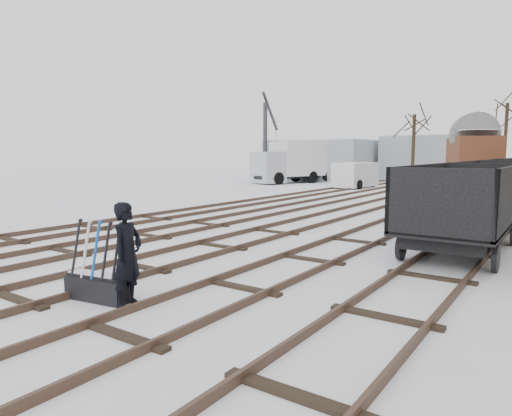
{
  "coord_description": "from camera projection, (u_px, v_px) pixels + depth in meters",
  "views": [
    {
      "loc": [
        8.39,
        -7.25,
        2.75
      ],
      "look_at": [
        1.08,
        3.33,
        1.2
      ],
      "focal_mm": 32.0,
      "sensor_mm": 36.0,
      "label": 1
    }
  ],
  "objects": [
    {
      "name": "tree_far_right",
      "position": [
        505.0,
        144.0,
        40.56
      ],
      "size": [
        0.3,
        0.3,
        7.16
      ],
      "primitive_type": "cylinder",
      "color": "black",
      "rests_on": "ground"
    },
    {
      "name": "freight_wagon_b",
      "position": [
        495.0,
        200.0,
        17.84
      ],
      "size": [
        2.38,
        5.95,
        2.43
      ],
      "color": "black",
      "rests_on": "ground"
    },
    {
      "name": "shed_left",
      "position": [
        323.0,
        160.0,
        47.48
      ],
      "size": [
        10.0,
        8.0,
        4.1
      ],
      "color": "#959FA8",
      "rests_on": "ground"
    },
    {
      "name": "panel_van",
      "position": [
        356.0,
        175.0,
        36.42
      ],
      "size": [
        2.26,
        4.67,
        2.01
      ],
      "rotation": [
        0.0,
        0.0,
        -0.07
      ],
      "color": "silver",
      "rests_on": "ground"
    },
    {
      "name": "tracks",
      "position": [
        359.0,
        209.0,
        22.15
      ],
      "size": [
        13.9,
        52.0,
        0.16
      ],
      "color": "black",
      "rests_on": "ground"
    },
    {
      "name": "box_van_wagon",
      "position": [
        473.0,
        157.0,
        31.16
      ],
      "size": [
        4.68,
        6.24,
        4.25
      ],
      "rotation": [
        0.0,
        0.0,
        0.35
      ],
      "color": "black",
      "rests_on": "ground"
    },
    {
      "name": "freight_wagon_a",
      "position": [
        463.0,
        219.0,
        12.61
      ],
      "size": [
        2.38,
        5.95,
        2.43
      ],
      "color": "black",
      "rests_on": "ground"
    },
    {
      "name": "ground",
      "position": [
        141.0,
        268.0,
        10.99
      ],
      "size": [
        120.0,
        120.0,
        0.0
      ],
      "primitive_type": "plane",
      "color": "white",
      "rests_on": "ground"
    },
    {
      "name": "worker",
      "position": [
        127.0,
        255.0,
        8.13
      ],
      "size": [
        0.61,
        0.78,
        1.89
      ],
      "primitive_type": "imported",
      "rotation": [
        0.0,
        0.0,
        1.82
      ],
      "color": "black",
      "rests_on": "ground"
    },
    {
      "name": "lorry",
      "position": [
        294.0,
        162.0,
        42.31
      ],
      "size": [
        4.61,
        8.76,
        3.8
      ],
      "rotation": [
        0.0,
        0.0,
        -0.36
      ],
      "color": "black",
      "rests_on": "ground"
    },
    {
      "name": "tree_far_left",
      "position": [
        413.0,
        150.0,
        39.71
      ],
      "size": [
        0.3,
        0.3,
        6.1
      ],
      "primitive_type": "cylinder",
      "color": "black",
      "rests_on": "ground"
    },
    {
      "name": "shed_right",
      "position": [
        422.0,
        158.0,
        45.64
      ],
      "size": [
        7.0,
        6.0,
        4.5
      ],
      "color": "#959FA8",
      "rests_on": "ground"
    },
    {
      "name": "ground_frame",
      "position": [
        98.0,
        285.0,
        8.55
      ],
      "size": [
        1.35,
        0.62,
        1.49
      ],
      "rotation": [
        0.0,
        0.0,
        0.16
      ],
      "color": "black",
      "rests_on": "ground"
    },
    {
      "name": "crane",
      "position": [
        266.0,
        158.0,
        45.86
      ],
      "size": [
        2.15,
        5.21,
        8.72
      ],
      "rotation": [
        0.0,
        0.0,
        0.28
      ],
      "color": "#2D2D32",
      "rests_on": "ground"
    }
  ]
}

